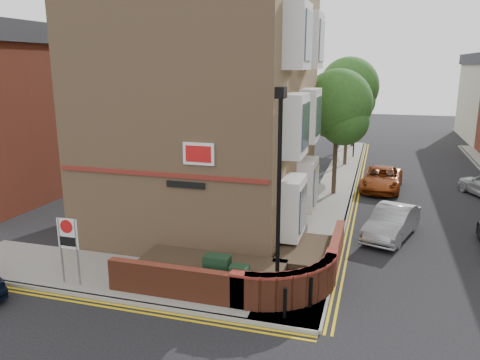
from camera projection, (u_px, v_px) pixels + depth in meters
The scene contains 21 objects.
ground at pixel (212, 318), 13.29m from camera, with size 120.00×120.00×0.00m, color black.
pavement_corner at pixel (129, 278), 15.64m from camera, with size 13.00×3.00×0.12m, color gray.
pavement_main at pixel (337, 185), 27.60m from camera, with size 2.00×32.00×0.12m, color gray.
kerb_side at pixel (104, 299), 14.24m from camera, with size 13.00×0.15×0.12m, color gray.
kerb_main_near at pixel (354, 187), 27.32m from camera, with size 0.15×32.00×0.12m, color gray.
yellow_lines_side at pixel (100, 304), 14.02m from camera, with size 13.00×0.28×0.01m, color gold.
yellow_lines_main at pixel (358, 188), 27.26m from camera, with size 0.28×32.00×0.01m, color gold.
corner_building at pixel (212, 83), 20.02m from camera, with size 8.95×10.40×13.60m.
garden_wall at pixel (238, 280), 15.61m from camera, with size 6.80×6.00×1.20m, color brown, non-canonical shape.
lamppost at pixel (279, 198), 13.15m from camera, with size 0.25×0.50×6.30m.
utility_cabinet_large at pixel (217, 274), 14.41m from camera, with size 0.80×0.45×1.20m, color #163219.
utility_cabinet_small at pixel (239, 283), 13.92m from camera, with size 0.55×0.40×1.10m, color #163219.
bollard_near at pixel (285, 303), 12.96m from camera, with size 0.11×0.11×0.90m, color black.
bollard_far at pixel (311, 293), 13.54m from camera, with size 0.11×0.11×0.90m, color black.
zone_sign at pixel (68, 239), 14.74m from camera, with size 0.72×0.07×2.20m.
tree_near at pixel (338, 109), 24.66m from camera, with size 3.64×3.65×6.70m.
tree_mid at pixel (349, 92), 31.98m from camera, with size 4.03×4.03×7.42m.
tree_far at pixel (355, 90), 39.49m from camera, with size 3.81×3.81×7.00m.
traffic_light_assembly at pixel (355, 122), 35.20m from camera, with size 0.20×0.16×4.20m.
silver_car_near at pixel (392, 222), 19.32m from camera, with size 1.39×3.98×1.31m, color gray.
red_car_main at pixel (382, 179), 26.76m from camera, with size 2.12×4.59×1.28m, color #8F360F.
Camera 1 is at (4.18, -11.23, 7.00)m, focal length 35.00 mm.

